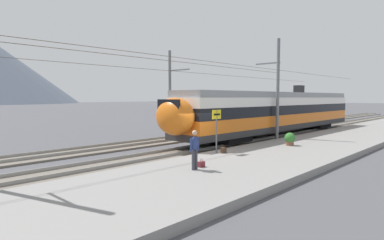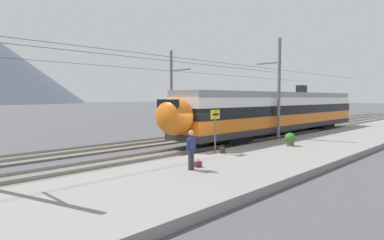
# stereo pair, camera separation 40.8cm
# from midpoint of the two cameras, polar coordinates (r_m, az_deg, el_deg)

# --- Properties ---
(ground_plane) EXTENTS (400.00, 400.00, 0.00)m
(ground_plane) POSITION_cam_midpoint_polar(r_m,az_deg,el_deg) (19.01, 1.48, -6.33)
(ground_plane) COLOR #4C4C51
(platform_slab) EXTENTS (120.00, 6.27, 0.34)m
(platform_slab) POSITION_cam_midpoint_polar(r_m,az_deg,el_deg) (16.64, 11.31, -7.31)
(platform_slab) COLOR gray
(platform_slab) RESTS_ON ground
(track_near) EXTENTS (120.00, 3.00, 0.28)m
(track_near) POSITION_cam_midpoint_polar(r_m,az_deg,el_deg) (19.89, -1.28, -5.67)
(track_near) COLOR #6B6359
(track_near) RESTS_ON ground
(track_far) EXTENTS (120.00, 3.00, 0.28)m
(track_far) POSITION_cam_midpoint_polar(r_m,az_deg,el_deg) (23.51, -9.47, -4.23)
(track_far) COLOR #6B6359
(track_far) RESTS_ON ground
(train_near_platform) EXTENTS (25.79, 3.01, 4.27)m
(train_near_platform) POSITION_cam_midpoint_polar(r_m,az_deg,el_deg) (28.90, 15.31, 1.51)
(train_near_platform) COLOR #2D2D30
(train_near_platform) RESTS_ON track_near
(train_far_track) EXTENTS (28.54, 2.88, 4.27)m
(train_far_track) POSITION_cam_midpoint_polar(r_m,az_deg,el_deg) (39.85, 16.22, 2.14)
(train_far_track) COLOR #2D2D30
(train_far_track) RESTS_ON track_far
(catenary_mast_mid) EXTENTS (44.09, 2.08, 7.80)m
(catenary_mast_mid) POSITION_cam_midpoint_polar(r_m,az_deg,el_deg) (25.36, 15.22, 5.38)
(catenary_mast_mid) COLOR slate
(catenary_mast_mid) RESTS_ON ground
(catenary_mast_far_side) EXTENTS (44.09, 2.49, 7.45)m
(catenary_mast_far_side) POSITION_cam_midpoint_polar(r_m,az_deg,el_deg) (28.31, -3.00, 5.03)
(catenary_mast_far_side) COLOR slate
(catenary_mast_far_side) RESTS_ON ground
(platform_sign) EXTENTS (0.70, 0.08, 2.39)m
(platform_sign) POSITION_cam_midpoint_polar(r_m,az_deg,el_deg) (17.84, 4.76, -0.28)
(platform_sign) COLOR #59595B
(platform_sign) RESTS_ON platform_slab
(passenger_walking) EXTENTS (0.53, 0.22, 1.69)m
(passenger_walking) POSITION_cam_midpoint_polar(r_m,az_deg,el_deg) (13.77, 0.69, -4.89)
(passenger_walking) COLOR #383842
(passenger_walking) RESTS_ON platform_slab
(handbag_beside_passenger) EXTENTS (0.32, 0.18, 0.37)m
(handbag_beside_passenger) POSITION_cam_midpoint_polar(r_m,az_deg,el_deg) (14.46, 1.89, -7.76)
(handbag_beside_passenger) COLOR maroon
(handbag_beside_passenger) RESTS_ON platform_slab
(handbag_near_sign) EXTENTS (0.32, 0.18, 0.44)m
(handbag_near_sign) POSITION_cam_midpoint_polar(r_m,az_deg,el_deg) (18.12, 5.99, -5.28)
(handbag_near_sign) COLOR #472D1E
(handbag_near_sign) RESTS_ON platform_slab
(potted_plant_platform_edge) EXTENTS (0.68, 0.68, 0.82)m
(potted_plant_platform_edge) POSITION_cam_midpoint_polar(r_m,az_deg,el_deg) (21.64, 17.37, -3.15)
(potted_plant_platform_edge) COLOR brown
(potted_plant_platform_edge) RESTS_ON platform_slab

